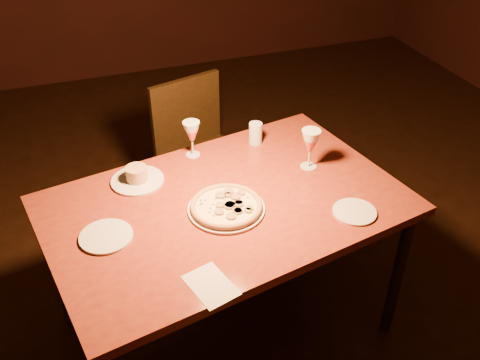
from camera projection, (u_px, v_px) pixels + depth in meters
name	position (u px, v px, depth m)	size (l,w,h in m)	color
floor	(270.00, 328.00, 2.81)	(7.00, 7.00, 0.00)	black
dining_table	(226.00, 215.00, 2.39)	(1.70, 1.26, 0.83)	#93381F
chair_far	(200.00, 150.00, 3.24)	(0.57, 0.57, 0.95)	black
pizza_plate	(226.00, 206.00, 2.29)	(0.33, 0.33, 0.04)	silver
ramekin_saucer	(137.00, 177.00, 2.46)	(0.24, 0.24, 0.08)	silver
wine_glass_far	(192.00, 139.00, 2.60)	(0.08, 0.08, 0.19)	#C15650
wine_glass_right	(310.00, 149.00, 2.51)	(0.09, 0.09, 0.20)	#C15650
water_tumbler	(256.00, 133.00, 2.72)	(0.07, 0.07, 0.11)	silver
side_plate_left	(106.00, 236.00, 2.15)	(0.22, 0.22, 0.01)	silver
side_plate_near	(355.00, 212.00, 2.28)	(0.19, 0.19, 0.01)	silver
menu_card	(211.00, 285.00, 1.94)	(0.14, 0.20, 0.00)	beige
pendant_light	(222.00, 43.00, 1.93)	(0.12, 0.12, 0.12)	#FF9647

